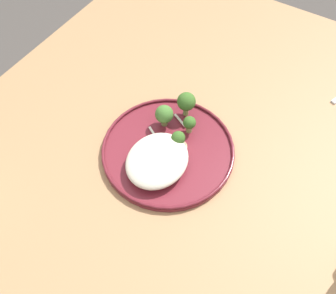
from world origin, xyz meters
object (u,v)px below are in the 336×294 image
object	(u,v)px
seared_scallop_tiny_bay	(173,163)
broccoli_floret_center_pile	(179,139)
dinner_plate	(168,150)
broccoli_floret_front_edge	(186,102)
seared_scallop_left_edge	(168,177)
seared_scallop_rear_pale	(147,161)
broccoli_floret_beside_noodles	(191,124)
seared_scallop_center_golden	(179,148)
broccoli_floret_split_head	(164,115)

from	to	relation	value
seared_scallop_tiny_bay	broccoli_floret_center_pile	distance (m)	0.05
dinner_plate	broccoli_floret_front_edge	distance (m)	0.12
seared_scallop_left_edge	broccoli_floret_front_edge	xyz separation A→B (m)	(-0.17, -0.06, 0.03)
dinner_plate	seared_scallop_tiny_bay	bearing A→B (deg)	45.65
broccoli_floret_center_pile	seared_scallop_rear_pale	bearing A→B (deg)	-24.36
broccoli_floret_beside_noodles	broccoli_floret_front_edge	xyz separation A→B (m)	(-0.04, -0.04, 0.01)
seared_scallop_center_golden	seared_scallop_left_edge	world-z (taller)	seared_scallop_left_edge
seared_scallop_rear_pale	seared_scallop_tiny_bay	bearing A→B (deg)	118.83
seared_scallop_tiny_bay	broccoli_floret_front_edge	world-z (taller)	broccoli_floret_front_edge
seared_scallop_left_edge	broccoli_floret_front_edge	bearing A→B (deg)	-161.26
dinner_plate	broccoli_floret_beside_noodles	distance (m)	0.08
seared_scallop_center_golden	broccoli_floret_beside_noodles	world-z (taller)	broccoli_floret_beside_noodles
seared_scallop_tiny_bay	seared_scallop_rear_pale	size ratio (longest dim) A/B	1.35
seared_scallop_tiny_bay	broccoli_floret_front_edge	distance (m)	0.15
seared_scallop_center_golden	broccoli_floret_center_pile	bearing A→B (deg)	-151.51
broccoli_floret_center_pile	seared_scallop_center_golden	bearing A→B (deg)	28.49
seared_scallop_tiny_bay	seared_scallop_left_edge	xyz separation A→B (m)	(0.04, 0.01, 0.00)
seared_scallop_rear_pale	broccoli_floret_center_pile	world-z (taller)	broccoli_floret_center_pile
seared_scallop_left_edge	broccoli_floret_beside_noodles	size ratio (longest dim) A/B	0.50
broccoli_floret_front_edge	dinner_plate	bearing A→B (deg)	9.44
broccoli_floret_split_head	broccoli_floret_front_edge	bearing A→B (deg)	152.91
seared_scallop_left_edge	broccoli_floret_beside_noodles	distance (m)	0.14
dinner_plate	seared_scallop_rear_pale	size ratio (longest dim) A/B	11.13
dinner_plate	broccoli_floret_center_pile	size ratio (longest dim) A/B	6.51
broccoli_floret_split_head	broccoli_floret_center_pile	bearing A→B (deg)	59.50
seared_scallop_left_edge	broccoli_floret_center_pile	size ratio (longest dim) A/B	0.51
broccoli_floret_center_pile	broccoli_floret_front_edge	xyz separation A→B (m)	(-0.09, -0.03, 0.02)
broccoli_floret_beside_noodles	broccoli_floret_split_head	bearing A→B (deg)	-78.66
broccoli_floret_beside_noodles	broccoli_floret_center_pile	world-z (taller)	same
broccoli_floret_split_head	broccoli_floret_center_pile	distance (m)	0.07
dinner_plate	broccoli_floret_split_head	bearing A→B (deg)	-141.54
broccoli_floret_beside_noodles	seared_scallop_left_edge	bearing A→B (deg)	9.78
dinner_plate	seared_scallop_center_golden	size ratio (longest dim) A/B	8.27
seared_scallop_left_edge	dinner_plate	bearing A→B (deg)	-148.00
seared_scallop_center_golden	broccoli_floret_split_head	xyz separation A→B (m)	(-0.04, -0.07, 0.02)
seared_scallop_rear_pale	broccoli_floret_beside_noodles	xyz separation A→B (m)	(-0.12, 0.04, 0.02)
dinner_plate	seared_scallop_left_edge	size ratio (longest dim) A/B	12.80
broccoli_floret_split_head	broccoli_floret_center_pile	xyz separation A→B (m)	(0.04, 0.06, -0.01)
seared_scallop_rear_pale	broccoli_floret_split_head	world-z (taller)	broccoli_floret_split_head
seared_scallop_rear_pale	broccoli_floret_center_pile	distance (m)	0.08
broccoli_floret_beside_noodles	broccoli_floret_center_pile	bearing A→B (deg)	-1.71
seared_scallop_center_golden	broccoli_floret_beside_noodles	bearing A→B (deg)	-176.50
seared_scallop_tiny_bay	broccoli_floret_center_pile	size ratio (longest dim) A/B	0.79
dinner_plate	seared_scallop_left_edge	bearing A→B (deg)	32.00
dinner_plate	seared_scallop_center_golden	xyz separation A→B (m)	(-0.01, 0.02, 0.01)
dinner_plate	seared_scallop_tiny_bay	xyz separation A→B (m)	(0.03, 0.03, 0.01)
seared_scallop_rear_pale	broccoli_floret_split_head	bearing A→B (deg)	-166.41
broccoli_floret_center_pile	broccoli_floret_front_edge	world-z (taller)	broccoli_floret_front_edge
broccoli_floret_split_head	broccoli_floret_beside_noodles	bearing A→B (deg)	101.34
seared_scallop_center_golden	seared_scallop_rear_pale	bearing A→B (deg)	-30.56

